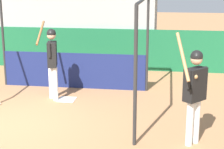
{
  "coord_description": "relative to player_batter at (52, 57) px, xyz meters",
  "views": [
    {
      "loc": [
        3.47,
        -7.05,
        3.04
      ],
      "look_at": [
        2.26,
        0.86,
        1.02
      ],
      "focal_mm": 60.0,
      "sensor_mm": 36.0,
      "label": 1
    }
  ],
  "objects": [
    {
      "name": "player_batter",
      "position": [
        0.0,
        0.0,
        0.0
      ],
      "size": [
        0.57,
        0.86,
        2.0
      ],
      "rotation": [
        0.0,
        0.0,
        1.8
      ],
      "color": "white",
      "rests_on": "ground"
    },
    {
      "name": "batting_cage",
      "position": [
        0.27,
        0.49,
        -0.01
      ],
      "size": [
        4.27,
        3.7,
        2.67
      ],
      "color": "#282828",
      "rests_on": "ground"
    },
    {
      "name": "home_plate",
      "position": [
        0.36,
        -0.01,
        -1.13
      ],
      "size": [
        0.44,
        0.44,
        0.02
      ],
      "color": "white",
      "rests_on": "ground"
    },
    {
      "name": "outfield_wall",
      "position": [
        -0.53,
        3.62,
        -0.43
      ],
      "size": [
        24.0,
        0.12,
        1.41
      ],
      "color": "#196038",
      "rests_on": "ground"
    },
    {
      "name": "player_waiting",
      "position": [
        3.45,
        -2.28,
        -0.03
      ],
      "size": [
        0.63,
        0.79,
        2.14
      ],
      "rotation": [
        0.0,
        0.0,
        -2.29
      ],
      "color": "white",
      "rests_on": "ground"
    },
    {
      "name": "ground_plane",
      "position": [
        -0.53,
        -2.0,
        -1.14
      ],
      "size": [
        60.0,
        60.0,
        0.0
      ],
      "primitive_type": "plane",
      "color": "#A8754C"
    },
    {
      "name": "bleacher_section",
      "position": [
        -0.53,
        4.89,
        0.21
      ],
      "size": [
        5.95,
        2.4,
        2.69
      ],
      "color": "#9E9E99",
      "rests_on": "ground"
    }
  ]
}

